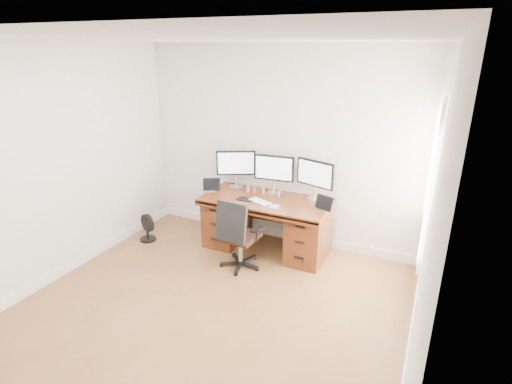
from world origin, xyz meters
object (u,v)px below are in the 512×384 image
at_px(monitor_center, 274,169).
at_px(keyboard, 260,202).
at_px(desk, 266,222).
at_px(floor_fan, 147,228).
at_px(office_chair, 238,246).

distance_m(monitor_center, keyboard, 0.52).
height_order(monitor_center, keyboard, monitor_center).
height_order(desk, monitor_center, monitor_center).
xyz_separation_m(desk, monitor_center, (0.00, 0.24, 0.68)).
distance_m(desk, monitor_center, 0.72).
bearing_deg(floor_fan, monitor_center, 43.41).
relative_size(office_chair, monitor_center, 1.69).
distance_m(office_chair, monitor_center, 1.16).
relative_size(office_chair, floor_fan, 2.35).
bearing_deg(desk, keyboard, -98.57).
relative_size(monitor_center, keyboard, 1.80).
distance_m(floor_fan, monitor_center, 2.02).
xyz_separation_m(floor_fan, keyboard, (1.63, 0.33, 0.57)).
relative_size(desk, monitor_center, 3.09).
relative_size(floor_fan, monitor_center, 0.72).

